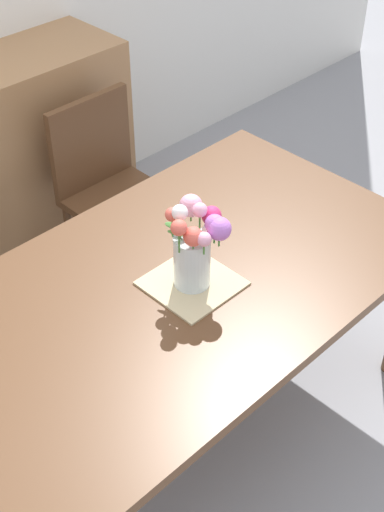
{
  "coord_description": "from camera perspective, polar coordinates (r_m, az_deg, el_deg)",
  "views": [
    {
      "loc": [
        -1.17,
        -1.3,
        2.3
      ],
      "look_at": [
        0.07,
        -0.05,
        0.85
      ],
      "focal_mm": 50.07,
      "sensor_mm": 36.0,
      "label": 1
    }
  ],
  "objects": [
    {
      "name": "dining_table",
      "position": [
        2.39,
        -2.01,
        -3.77
      ],
      "size": [
        1.89,
        1.04,
        0.73
      ],
      "color": "brown",
      "rests_on": "ground_plane"
    },
    {
      "name": "chair_right",
      "position": [
        3.23,
        -6.63,
        5.77
      ],
      "size": [
        0.42,
        0.42,
        0.9
      ],
      "rotation": [
        0.0,
        0.0,
        3.14
      ],
      "color": "brown",
      "rests_on": "ground_plane"
    },
    {
      "name": "placemat",
      "position": [
        2.35,
        -0.0,
        -2.18
      ],
      "size": [
        0.28,
        0.28,
        0.01
      ],
      "primitive_type": "cube",
      "color": "#CCB789",
      "rests_on": "dining_table"
    },
    {
      "name": "flower_vase",
      "position": [
        2.24,
        0.34,
        1.08
      ],
      "size": [
        0.2,
        0.23,
        0.31
      ],
      "color": "silver",
      "rests_on": "placemat"
    },
    {
      "name": "ground_plane",
      "position": [
        2.89,
        -1.71,
        -13.35
      ],
      "size": [
        12.0,
        12.0,
        0.0
      ],
      "primitive_type": "plane",
      "color": "#939399"
    }
  ]
}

